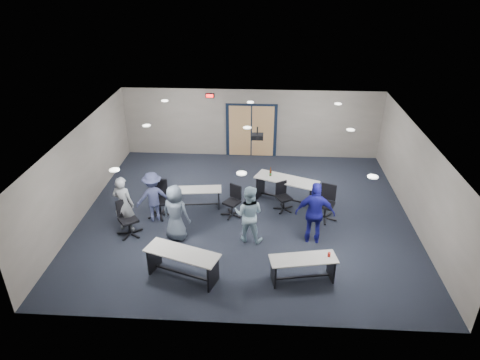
# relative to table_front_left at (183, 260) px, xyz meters

# --- Properties ---
(floor) EXTENTS (10.00, 10.00, 0.00)m
(floor) POSITION_rel_table_front_left_xyz_m (1.42, 3.05, -0.52)
(floor) COLOR black
(floor) RESTS_ON ground
(back_wall) EXTENTS (10.00, 0.04, 2.70)m
(back_wall) POSITION_rel_table_front_left_xyz_m (1.42, 7.55, 0.83)
(back_wall) COLOR slate
(back_wall) RESTS_ON floor
(front_wall) EXTENTS (10.00, 0.04, 2.70)m
(front_wall) POSITION_rel_table_front_left_xyz_m (1.42, -1.45, 0.83)
(front_wall) COLOR slate
(front_wall) RESTS_ON floor
(left_wall) EXTENTS (0.04, 9.00, 2.70)m
(left_wall) POSITION_rel_table_front_left_xyz_m (-3.58, 3.05, 0.83)
(left_wall) COLOR slate
(left_wall) RESTS_ON floor
(right_wall) EXTENTS (0.04, 9.00, 2.70)m
(right_wall) POSITION_rel_table_front_left_xyz_m (6.42, 3.05, 0.83)
(right_wall) COLOR slate
(right_wall) RESTS_ON floor
(ceiling) EXTENTS (10.00, 9.00, 0.04)m
(ceiling) POSITION_rel_table_front_left_xyz_m (1.42, 3.05, 2.18)
(ceiling) COLOR white
(ceiling) RESTS_ON back_wall
(double_door) EXTENTS (2.00, 0.07, 2.20)m
(double_door) POSITION_rel_table_front_left_xyz_m (1.42, 7.51, 0.53)
(double_door) COLOR black
(double_door) RESTS_ON back_wall
(exit_sign) EXTENTS (0.32, 0.07, 0.18)m
(exit_sign) POSITION_rel_table_front_left_xyz_m (-0.18, 7.49, 1.93)
(exit_sign) COLOR black
(exit_sign) RESTS_ON back_wall
(ceiling_projector) EXTENTS (0.35, 0.32, 0.37)m
(ceiling_projector) POSITION_rel_table_front_left_xyz_m (1.72, 3.55, 1.89)
(ceiling_projector) COLOR black
(ceiling_projector) RESTS_ON ceiling
(ceiling_can_lights) EXTENTS (6.24, 5.74, 0.02)m
(ceiling_can_lights) POSITION_rel_table_front_left_xyz_m (1.42, 3.30, 2.15)
(ceiling_can_lights) COLOR white
(ceiling_can_lights) RESTS_ON ceiling
(table_front_left) EXTENTS (1.96, 1.20, 0.76)m
(table_front_left) POSITION_rel_table_front_left_xyz_m (0.00, 0.00, 0.00)
(table_front_left) COLOR beige
(table_front_left) RESTS_ON floor
(table_front_right) EXTENTS (1.70, 0.83, 0.77)m
(table_front_right) POSITION_rel_table_front_left_xyz_m (2.95, 0.06, -0.06)
(table_front_right) COLOR beige
(table_front_right) RESTS_ON floor
(table_back_left) EXTENTS (1.62, 0.70, 0.64)m
(table_back_left) POSITION_rel_table_front_left_xyz_m (-0.17, 3.40, -0.08)
(table_back_left) COLOR beige
(table_back_left) RESTS_ON floor
(table_back_right) EXTENTS (2.13, 1.40, 1.12)m
(table_back_right) POSITION_rel_table_front_left_xyz_m (2.67, 3.90, 0.05)
(table_back_right) COLOR beige
(table_back_right) RESTS_ON floor
(chair_back_a) EXTENTS (0.75, 0.75, 1.15)m
(chair_back_a) POSITION_rel_table_front_left_xyz_m (-1.22, 2.81, 0.06)
(chair_back_a) COLOR black
(chair_back_a) RESTS_ON floor
(chair_back_b) EXTENTS (0.85, 0.85, 0.98)m
(chair_back_b) POSITION_rel_table_front_left_xyz_m (0.98, 2.95, -0.03)
(chair_back_b) COLOR black
(chair_back_b) RESTS_ON floor
(chair_back_c) EXTENTS (0.79, 0.79, 0.92)m
(chair_back_c) POSITION_rel_table_front_left_xyz_m (2.60, 3.37, -0.06)
(chair_back_c) COLOR black
(chair_back_c) RESTS_ON floor
(chair_back_d) EXTENTS (0.89, 0.89, 1.09)m
(chair_back_d) POSITION_rel_table_front_left_xyz_m (3.83, 2.91, 0.03)
(chair_back_d) COLOR black
(chair_back_d) RESTS_ON floor
(chair_loose_left) EXTENTS (0.95, 0.95, 1.07)m
(chair_loose_left) POSITION_rel_table_front_left_xyz_m (-1.86, 1.74, 0.02)
(chair_loose_left) COLOR black
(chair_loose_left) RESTS_ON floor
(person_gray) EXTENTS (0.70, 0.53, 1.72)m
(person_gray) POSITION_rel_table_front_left_xyz_m (-2.03, 1.99, 0.35)
(person_gray) COLOR gray
(person_gray) RESTS_ON floor
(person_plaid) EXTENTS (0.93, 0.75, 1.65)m
(person_plaid) POSITION_rel_table_front_left_xyz_m (-0.47, 1.67, 0.31)
(person_plaid) COLOR slate
(person_plaid) RESTS_ON floor
(person_lightblue) EXTENTS (0.93, 0.78, 1.69)m
(person_lightblue) POSITION_rel_table_front_left_xyz_m (1.55, 1.70, 0.33)
(person_lightblue) COLOR #9BBDCE
(person_lightblue) RESTS_ON floor
(person_navy) EXTENTS (1.10, 0.52, 1.83)m
(person_navy) POSITION_rel_table_front_left_xyz_m (3.36, 1.74, 0.40)
(person_navy) COLOR navy
(person_navy) RESTS_ON floor
(person_back) EXTENTS (1.16, 0.93, 1.58)m
(person_back) POSITION_rel_table_front_left_xyz_m (-1.33, 2.59, 0.27)
(person_back) COLOR #3D446F
(person_back) RESTS_ON floor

